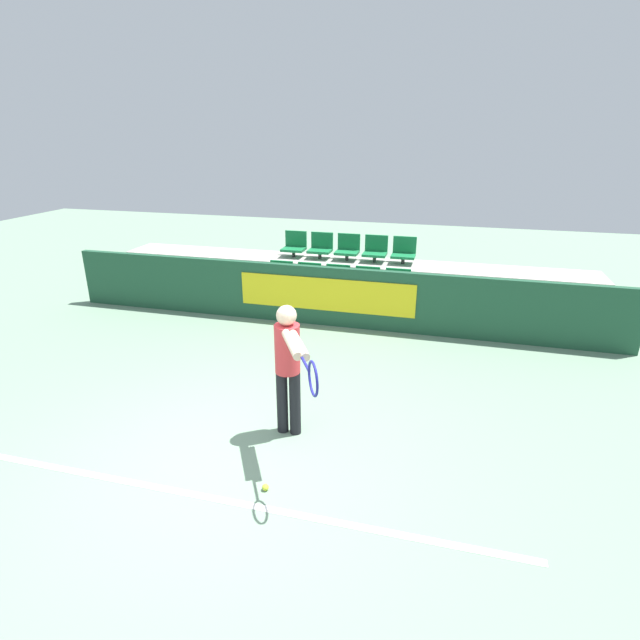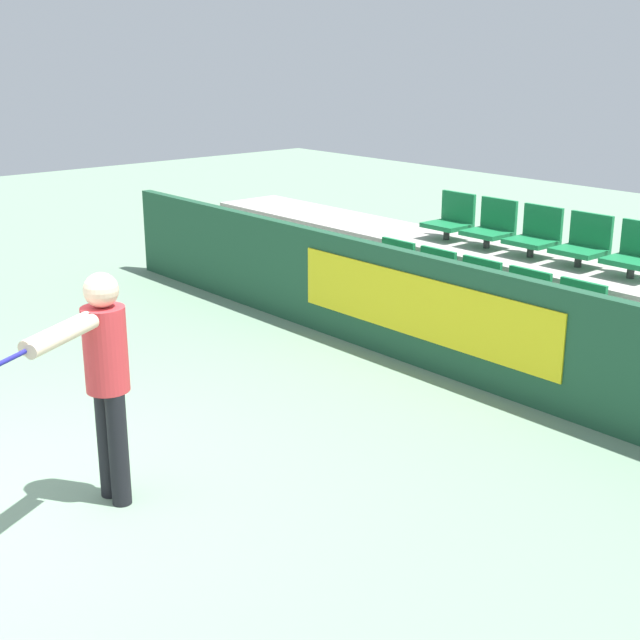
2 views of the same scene
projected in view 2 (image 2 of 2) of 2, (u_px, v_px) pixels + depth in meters
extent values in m
cube|color=#1E4C33|center=(426.00, 312.00, 8.26)|extent=(10.03, 0.12, 1.07)
cube|color=yellow|center=(419.00, 307.00, 8.22)|extent=(3.16, 0.02, 0.59)
cube|color=#ADA89E|center=(463.00, 334.00, 8.70)|extent=(9.63, 0.95, 0.41)
cube|color=#ADA89E|center=(524.00, 296.00, 9.23)|extent=(9.63, 0.95, 0.82)
cylinder|color=#333333|center=(385.00, 283.00, 9.47)|extent=(0.07, 0.07, 0.13)
cube|color=#197A42|center=(386.00, 275.00, 9.44)|extent=(0.46, 0.40, 0.05)
cube|color=#197A42|center=(398.00, 255.00, 9.50)|extent=(0.46, 0.04, 0.33)
cylinder|color=#333333|center=(425.00, 294.00, 9.06)|extent=(0.07, 0.07, 0.13)
cube|color=#197A42|center=(425.00, 286.00, 9.03)|extent=(0.46, 0.40, 0.05)
cube|color=#197A42|center=(438.00, 265.00, 9.09)|extent=(0.46, 0.04, 0.33)
cylinder|color=#333333|center=(468.00, 306.00, 8.65)|extent=(0.07, 0.07, 0.13)
cube|color=#197A42|center=(468.00, 297.00, 8.62)|extent=(0.46, 0.40, 0.05)
cube|color=#197A42|center=(482.00, 275.00, 8.68)|extent=(0.46, 0.04, 0.33)
cylinder|color=#333333|center=(515.00, 319.00, 8.24)|extent=(0.07, 0.07, 0.13)
cube|color=#197A42|center=(516.00, 310.00, 8.21)|extent=(0.46, 0.40, 0.05)
cube|color=#197A42|center=(529.00, 287.00, 8.27)|extent=(0.46, 0.04, 0.33)
cylinder|color=#333333|center=(568.00, 334.00, 7.83)|extent=(0.07, 0.07, 0.13)
cube|color=#197A42|center=(569.00, 324.00, 7.80)|extent=(0.46, 0.40, 0.05)
cube|color=#197A42|center=(582.00, 299.00, 7.86)|extent=(0.46, 0.04, 0.33)
cylinder|color=#333333|center=(447.00, 234.00, 9.94)|extent=(0.07, 0.07, 0.13)
cube|color=#197A42|center=(447.00, 226.00, 9.92)|extent=(0.46, 0.40, 0.05)
cube|color=#197A42|center=(458.00, 207.00, 9.97)|extent=(0.46, 0.04, 0.33)
cylinder|color=#333333|center=(487.00, 242.00, 9.53)|extent=(0.07, 0.07, 0.13)
cube|color=#197A42|center=(487.00, 233.00, 9.51)|extent=(0.46, 0.40, 0.05)
cube|color=#197A42|center=(499.00, 214.00, 9.56)|extent=(0.46, 0.04, 0.33)
cylinder|color=#333333|center=(530.00, 251.00, 9.12)|extent=(0.07, 0.07, 0.13)
cube|color=#197A42|center=(531.00, 242.00, 9.10)|extent=(0.46, 0.40, 0.05)
cube|color=#197A42|center=(543.00, 221.00, 9.15)|extent=(0.46, 0.04, 0.33)
cylinder|color=#333333|center=(578.00, 260.00, 8.71)|extent=(0.07, 0.07, 0.13)
cube|color=#197A42|center=(579.00, 251.00, 8.69)|extent=(0.46, 0.40, 0.05)
cube|color=#197A42|center=(591.00, 230.00, 8.74)|extent=(0.46, 0.04, 0.33)
cylinder|color=#333333|center=(631.00, 271.00, 8.30)|extent=(0.07, 0.07, 0.13)
cube|color=#197A42|center=(632.00, 262.00, 8.27)|extent=(0.46, 0.40, 0.05)
cylinder|color=black|center=(107.00, 442.00, 5.91)|extent=(0.13, 0.13, 0.78)
cylinder|color=black|center=(119.00, 449.00, 5.80)|extent=(0.13, 0.13, 0.78)
cylinder|color=red|center=(105.00, 349.00, 5.65)|extent=(0.28, 0.28, 0.56)
sphere|color=beige|center=(101.00, 290.00, 5.54)|extent=(0.22, 0.22, 0.22)
cylinder|color=beige|center=(57.00, 333.00, 5.21)|extent=(0.38, 0.58, 0.09)
cylinder|color=beige|center=(63.00, 336.00, 5.15)|extent=(0.38, 0.58, 0.09)
cylinder|color=navy|center=(9.00, 359.00, 4.77)|extent=(0.17, 0.28, 0.03)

